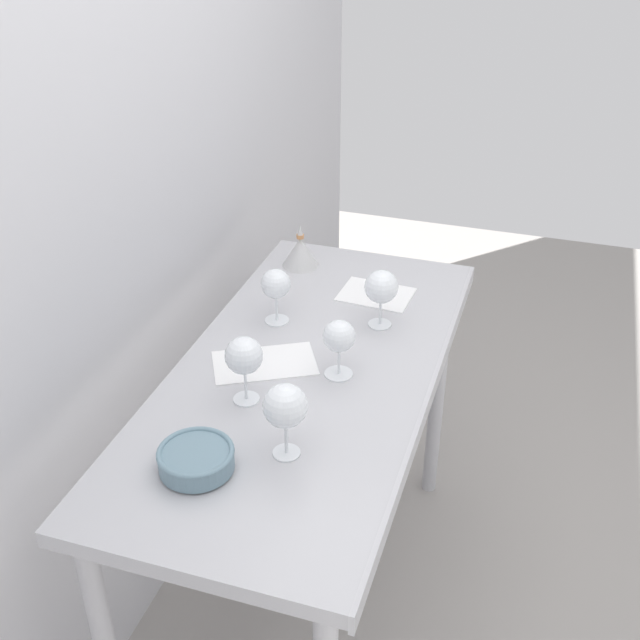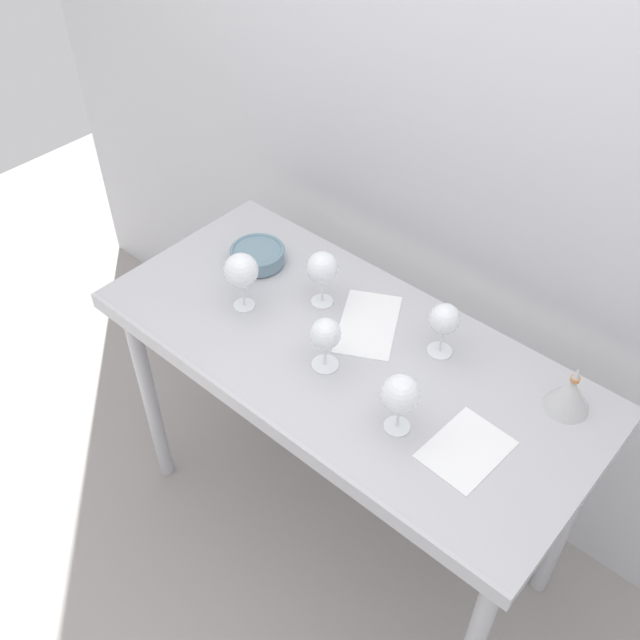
{
  "view_description": "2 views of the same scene",
  "coord_description": "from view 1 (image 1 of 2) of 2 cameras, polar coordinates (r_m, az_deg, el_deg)",
  "views": [
    {
      "loc": [
        -1.6,
        -0.56,
        2.07
      ],
      "look_at": [
        0.08,
        -0.02,
        1.0
      ],
      "focal_mm": 44.93,
      "sensor_mm": 36.0,
      "label": 1
    },
    {
      "loc": [
        0.85,
        -1.08,
        2.29
      ],
      "look_at": [
        -0.08,
        -0.02,
        0.97
      ],
      "focal_mm": 40.54,
      "sensor_mm": 36.0,
      "label": 2
    }
  ],
  "objects": [
    {
      "name": "tasting_bowl",
      "position": [
        1.75,
        -8.81,
        -9.75
      ],
      "size": [
        0.17,
        0.17,
        0.06
      ],
      "color": "#4C4C4C",
      "rests_on": "steel_counter"
    },
    {
      "name": "wine_glass_near_left",
      "position": [
        1.71,
        -2.49,
        -6.24
      ],
      "size": [
        0.1,
        0.1,
        0.18
      ],
      "color": "white",
      "rests_on": "steel_counter"
    },
    {
      "name": "back_wall",
      "position": [
        2.06,
        -14.4,
        8.28
      ],
      "size": [
        3.8,
        0.04,
        2.6
      ],
      "primitive_type": "cube",
      "color": "silver",
      "rests_on": "ground_plane"
    },
    {
      "name": "steel_counter",
      "position": [
        2.12,
        -0.94,
        -5.83
      ],
      "size": [
        1.4,
        0.65,
        0.9
      ],
      "color": "#B4B4B9",
      "rests_on": "ground_plane"
    },
    {
      "name": "wine_glass_near_center",
      "position": [
        1.97,
        1.38,
        -1.28
      ],
      "size": [
        0.08,
        0.08,
        0.16
      ],
      "color": "white",
      "rests_on": "steel_counter"
    },
    {
      "name": "wine_glass_near_right",
      "position": [
        2.18,
        4.39,
        2.3
      ],
      "size": [
        0.09,
        0.09,
        0.17
      ],
      "color": "white",
      "rests_on": "steel_counter"
    },
    {
      "name": "decanter_funnel",
      "position": [
        2.53,
        -1.4,
        4.9
      ],
      "size": [
        0.12,
        0.12,
        0.14
      ],
      "color": "#BBBBBB",
      "rests_on": "steel_counter"
    },
    {
      "name": "tasting_sheet_lower",
      "position": [
        2.08,
        -3.97,
        -3.08
      ],
      "size": [
        0.26,
        0.31,
        0.0
      ],
      "primitive_type": "cube",
      "rotation": [
        0.0,
        0.0,
        0.5
      ],
      "color": "white",
      "rests_on": "steel_counter"
    },
    {
      "name": "wine_glass_far_left",
      "position": [
        1.88,
        -5.44,
        -2.64
      ],
      "size": [
        0.09,
        0.09,
        0.17
      ],
      "color": "white",
      "rests_on": "steel_counter"
    },
    {
      "name": "ground_plane",
      "position": [
        2.67,
        -0.92,
        -19.56
      ],
      "size": [
        6.0,
        6.0,
        0.0
      ],
      "primitive_type": "plane",
      "color": "gray"
    },
    {
      "name": "tasting_sheet_upper",
      "position": [
        2.39,
        4.0,
        1.84
      ],
      "size": [
        0.17,
        0.22,
        0.0
      ],
      "primitive_type": "cube",
      "rotation": [
        0.0,
        0.0,
        -0.06
      ],
      "color": "white",
      "rests_on": "steel_counter"
    },
    {
      "name": "wine_glass_far_right",
      "position": [
        2.2,
        -3.17,
        2.49
      ],
      "size": [
        0.08,
        0.08,
        0.16
      ],
      "color": "white",
      "rests_on": "steel_counter"
    }
  ]
}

